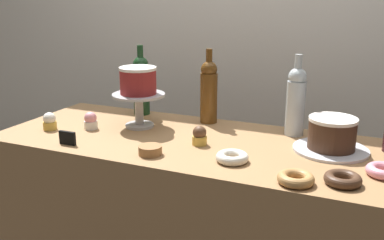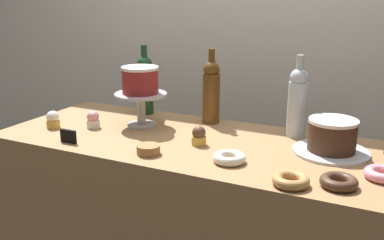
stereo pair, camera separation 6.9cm
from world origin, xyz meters
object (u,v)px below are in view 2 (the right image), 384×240
object	(u,v)px
wine_bottle_green	(145,84)
donut_pink	(383,174)
wine_bottle_amber	(211,91)
cookie_stack	(148,150)
cake_stand_pedestal	(141,104)
donut_chocolate	(339,182)
chocolate_round_cake	(332,135)
white_layer_cake	(140,80)
wine_bottle_clear	(297,101)
donut_maple	(291,180)
donut_sugar	(229,158)
cupcake_chocolate	(199,136)
price_sign_chalkboard	(68,136)
cupcake_vanilla	(53,120)
cupcake_strawberry	(93,120)

from	to	relation	value
wine_bottle_green	donut_pink	bearing A→B (deg)	-17.65
wine_bottle_green	donut_pink	world-z (taller)	wine_bottle_green
wine_bottle_amber	donut_pink	distance (m)	0.81
wine_bottle_amber	cookie_stack	size ratio (longest dim) A/B	3.87
cake_stand_pedestal	cookie_stack	world-z (taller)	cake_stand_pedestal
donut_pink	donut_chocolate	bearing A→B (deg)	-133.63
cookie_stack	chocolate_round_cake	bearing A→B (deg)	26.98
cake_stand_pedestal	white_layer_cake	distance (m)	0.10
chocolate_round_cake	donut_pink	distance (m)	0.25
wine_bottle_clear	wine_bottle_amber	world-z (taller)	same
wine_bottle_amber	donut_maple	distance (m)	0.71
chocolate_round_cake	donut_sugar	bearing A→B (deg)	-140.19
donut_sugar	white_layer_cake	bearing A→B (deg)	155.18
chocolate_round_cake	cupcake_chocolate	xyz separation A→B (m)	(-0.46, -0.13, -0.03)
cake_stand_pedestal	cupcake_chocolate	bearing A→B (deg)	-18.98
cake_stand_pedestal	price_sign_chalkboard	xyz separation A→B (m)	(-0.13, -0.31, -0.07)
wine_bottle_clear	donut_pink	xyz separation A→B (m)	(0.34, -0.30, -0.13)
white_layer_cake	donut_sugar	size ratio (longest dim) A/B	1.39
wine_bottle_amber	wine_bottle_green	xyz separation A→B (m)	(-0.34, 0.00, 0.00)
donut_chocolate	white_layer_cake	bearing A→B (deg)	162.55
wine_bottle_amber	wine_bottle_green	bearing A→B (deg)	179.19
donut_chocolate	price_sign_chalkboard	bearing A→B (deg)	-177.59
white_layer_cake	cupcake_vanilla	bearing A→B (deg)	-150.09
donut_chocolate	donut_maple	xyz separation A→B (m)	(-0.13, -0.05, 0.00)
wine_bottle_green	cookie_stack	xyz separation A→B (m)	(0.30, -0.47, -0.13)
wine_bottle_amber	donut_chocolate	world-z (taller)	wine_bottle_amber
wine_bottle_clear	donut_pink	world-z (taller)	wine_bottle_clear
chocolate_round_cake	donut_maple	size ratio (longest dim) A/B	1.53
wine_bottle_green	donut_maple	xyz separation A→B (m)	(0.82, -0.51, -0.13)
wine_bottle_amber	donut_chocolate	distance (m)	0.77
white_layer_cake	donut_pink	bearing A→B (deg)	-8.81
white_layer_cake	wine_bottle_amber	size ratio (longest dim) A/B	0.48
cake_stand_pedestal	cupcake_strawberry	bearing A→B (deg)	-147.50
cake_stand_pedestal	white_layer_cake	size ratio (longest dim) A/B	1.44
cake_stand_pedestal	donut_chocolate	world-z (taller)	cake_stand_pedestal
donut_sugar	cookie_stack	size ratio (longest dim) A/B	1.33
chocolate_round_cake	price_sign_chalkboard	world-z (taller)	chocolate_round_cake
wine_bottle_clear	donut_chocolate	world-z (taller)	wine_bottle_clear
donut_sugar	chocolate_round_cake	bearing A→B (deg)	39.81
white_layer_cake	chocolate_round_cake	size ratio (longest dim) A/B	0.91
wine_bottle_green	price_sign_chalkboard	distance (m)	0.51
wine_bottle_clear	wine_bottle_amber	distance (m)	0.38
cake_stand_pedestal	chocolate_round_cake	bearing A→B (deg)	1.21
chocolate_round_cake	wine_bottle_green	xyz separation A→B (m)	(-0.89, 0.17, 0.08)
white_layer_cake	wine_bottle_clear	bearing A→B (deg)	13.76
donut_chocolate	price_sign_chalkboard	xyz separation A→B (m)	(-0.99, -0.04, 0.01)
cupcake_vanilla	cupcake_chocolate	bearing A→B (deg)	6.55
wine_bottle_clear	donut_pink	size ratio (longest dim) A/B	2.91
cookie_stack	white_layer_cake	bearing A→B (deg)	126.38
wine_bottle_clear	cake_stand_pedestal	bearing A→B (deg)	-166.24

